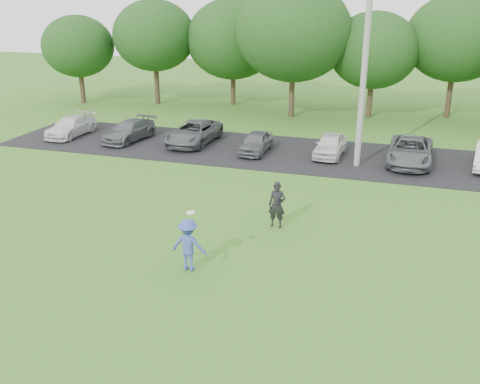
% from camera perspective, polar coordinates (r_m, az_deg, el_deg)
% --- Properties ---
extents(ground, '(100.00, 100.00, 0.00)m').
position_cam_1_polar(ground, '(16.38, -3.66, -8.41)').
color(ground, '#367020').
rests_on(ground, ground).
extents(parking_lot, '(32.00, 6.50, 0.03)m').
position_cam_1_polar(parking_lot, '(28.00, 5.77, 4.10)').
color(parking_lot, black).
rests_on(parking_lot, ground).
extents(utility_pole, '(0.28, 0.28, 9.43)m').
position_cam_1_polar(utility_pole, '(25.49, 13.13, 12.86)').
color(utility_pole, gray).
rests_on(utility_pole, ground).
extents(frisbee_player, '(1.08, 0.71, 2.02)m').
position_cam_1_polar(frisbee_player, '(16.14, -5.51, -5.62)').
color(frisbee_player, '#394EA2').
rests_on(frisbee_player, ground).
extents(camera_bystander, '(0.61, 0.43, 1.69)m').
position_cam_1_polar(camera_bystander, '(18.98, 3.96, -1.38)').
color(camera_bystander, black).
rests_on(camera_bystander, ground).
extents(parked_cars, '(28.08, 4.78, 1.24)m').
position_cam_1_polar(parked_cars, '(27.93, 5.28, 5.36)').
color(parked_cars, silver).
rests_on(parked_cars, parking_lot).
extents(tree_row, '(42.39, 9.85, 8.64)m').
position_cam_1_polar(tree_row, '(36.42, 11.73, 15.48)').
color(tree_row, '#38281C').
rests_on(tree_row, ground).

